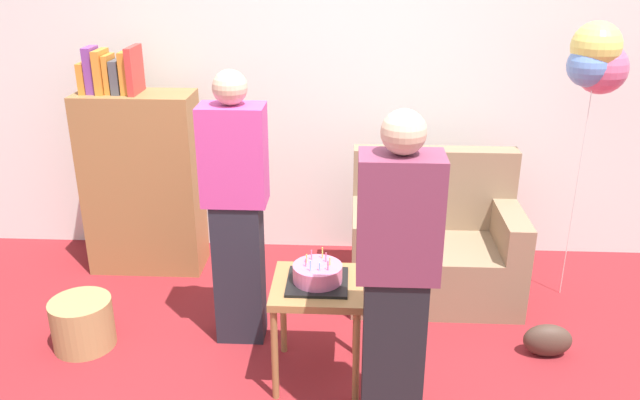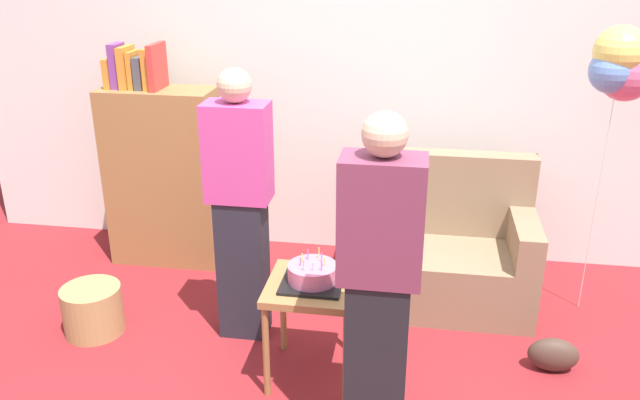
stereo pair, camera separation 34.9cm
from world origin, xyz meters
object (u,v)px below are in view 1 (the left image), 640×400
birthday_cake (318,275)px  handbag (548,340)px  person_holding_cake (396,285)px  couch (434,246)px  person_blowing_candles (236,210)px  balloon_bunch (597,60)px  bookshelf (142,179)px  wicker_basket (83,323)px  side_table (318,298)px

birthday_cake → handbag: (1.32, 0.25, -0.53)m
person_holding_cake → couch: bearing=-93.7°
person_blowing_candles → balloon_bunch: balloon_bunch is taller
bookshelf → balloon_bunch: size_ratio=0.89×
birthday_cake → wicker_basket: size_ratio=0.89×
person_blowing_candles → wicker_basket: (-0.92, -0.15, -0.68)m
birthday_cake → person_holding_cake: bearing=-50.1°
balloon_bunch → side_table: bearing=-147.7°
handbag → balloon_bunch: size_ratio=0.15×
birthday_cake → balloon_bunch: 2.16m
handbag → balloon_bunch: balloon_bunch is taller
bookshelf → birthday_cake: bookshelf is taller
birthday_cake → bookshelf: bearing=136.6°
couch → birthday_cake: bearing=-126.9°
side_table → person_holding_cake: size_ratio=0.35×
person_holding_cake → wicker_basket: person_holding_cake is taller
bookshelf → balloon_bunch: 3.10m
birthday_cake → handbag: 1.45m
birthday_cake → person_blowing_candles: (-0.48, 0.36, 0.20)m
bookshelf → wicker_basket: size_ratio=4.47×
side_table → balloon_bunch: bearing=32.3°
couch → wicker_basket: bearing=-160.3°
balloon_bunch → handbag: bearing=-111.8°
couch → person_blowing_candles: person_blowing_candles is taller
bookshelf → wicker_basket: (-0.09, -1.04, -0.54)m
couch → wicker_basket: (-2.14, -0.76, -0.19)m
bookshelf → birthday_cake: 1.82m
couch → birthday_cake: 1.25m
couch → bookshelf: size_ratio=0.68×
person_holding_cake → wicker_basket: 2.02m
person_holding_cake → bookshelf: bearing=-34.7°
person_holding_cake → balloon_bunch: balloon_bunch is taller
couch → bookshelf: bookshelf is taller
side_table → birthday_cake: bearing=68.1°
couch → person_blowing_candles: 1.44m
person_blowing_candles → person_holding_cake: 1.18m
wicker_basket → balloon_bunch: bearing=15.2°
birthday_cake → person_blowing_candles: size_ratio=0.20×
person_blowing_candles → handbag: size_ratio=5.82×
couch → birthday_cake: (-0.73, -0.97, 0.29)m
bookshelf → wicker_basket: bookshelf is taller
person_blowing_candles → wicker_basket: 1.16m
bookshelf → side_table: bookshelf is taller
couch → side_table: (-0.73, -0.97, 0.15)m
couch → side_table: size_ratio=1.90×
bookshelf → handbag: size_ratio=5.75×
bookshelf → person_holding_cake: (1.69, -1.70, 0.15)m
bookshelf → balloon_bunch: bearing=-4.1°
side_table → wicker_basket: bearing=171.6°
wicker_basket → balloon_bunch: 3.46m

